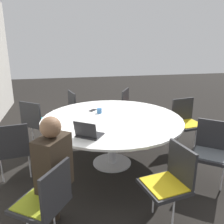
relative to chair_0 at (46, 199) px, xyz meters
name	(u,v)px	position (x,y,z in m)	size (l,w,h in m)	color
ground_plane	(112,163)	(1.45, -0.87, -0.53)	(16.00, 16.00, 0.00)	black
conference_table	(112,123)	(1.45, -0.87, 0.14)	(2.08, 2.08, 0.74)	#B7B7BC
chair_0	(46,199)	(0.00, 0.00, 0.00)	(0.60, 0.59, 0.87)	#262628
chair_1	(170,179)	(0.10, -1.23, 0.00)	(0.52, 0.50, 0.87)	#262628
chair_2	(211,149)	(0.67, -2.03, 0.00)	(0.60, 0.60, 0.87)	#262628
chair_3	(186,120)	(1.78, -2.23, 0.00)	(0.49, 0.51, 0.87)	#262628
chair_4	(131,107)	(2.70, -1.50, 0.00)	(0.59, 0.58, 0.87)	#262628
chair_5	(78,108)	(2.78, -0.44, 0.00)	(0.54, 0.52, 0.87)	#262628
chair_6	(36,120)	(2.21, 0.30, 0.00)	(0.60, 0.60, 0.87)	#262628
chair_7	(13,147)	(1.18, 0.50, 0.00)	(0.48, 0.50, 0.87)	#262628
person_0	(52,166)	(0.25, -0.06, 0.19)	(0.42, 0.38, 1.22)	#2D2319
laptop	(88,133)	(0.83, -0.46, 0.27)	(0.38, 0.39, 0.21)	#232326
coffee_cup	(99,111)	(1.74, -0.72, 0.25)	(0.08, 0.08, 0.08)	#33669E
cell_phone	(93,110)	(1.90, -0.63, 0.22)	(0.15, 0.15, 0.01)	black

